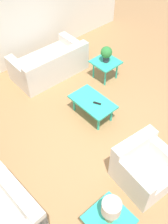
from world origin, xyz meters
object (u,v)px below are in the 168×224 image
object	(u,v)px
armchair	(144,168)
potted_plant	(106,53)
loveseat	(3,215)
side_table_plant	(106,64)
table_lamp	(111,209)
coffee_table	(93,103)
sofa	(50,64)
side_table_lamp	(109,221)

from	to	relation	value
armchair	potted_plant	bearing A→B (deg)	64.26
loveseat	potted_plant	xyz separation A→B (m)	(1.49, -3.59, 0.41)
side_table_plant	table_lamp	world-z (taller)	table_lamp
coffee_table	potted_plant	xyz separation A→B (m)	(0.71, -1.08, 0.35)
armchair	coffee_table	xyz separation A→B (m)	(1.64, -0.39, 0.05)
coffee_table	potted_plant	bearing A→B (deg)	-56.79
armchair	side_table_plant	size ratio (longest dim) A/B	1.64
side_table_plant	armchair	bearing A→B (deg)	147.98
coffee_table	table_lamp	bearing A→B (deg)	142.16
sofa	armchair	distance (m)	3.40
sofa	loveseat	distance (m)	3.68
coffee_table	potted_plant	distance (m)	1.34
side_table_plant	table_lamp	bearing A→B (deg)	135.52
armchair	coffee_table	size ratio (longest dim) A/B	1.02
side_table_plant	table_lamp	size ratio (longest dim) A/B	1.24
armchair	table_lamp	bearing A→B (deg)	-160.89
loveseat	table_lamp	xyz separation A→B (m)	(-1.11, -1.04, 0.49)
sofa	side_table_plant	distance (m)	1.35
side_table_plant	table_lamp	xyz separation A→B (m)	(-2.60, 2.55, 0.37)
armchair	coffee_table	world-z (taller)	armchair
armchair	potted_plant	distance (m)	2.80
loveseat	coffee_table	world-z (taller)	loveseat
loveseat	coffee_table	bearing A→B (deg)	105.14
armchair	side_table_plant	bearing A→B (deg)	64.26
side_table_plant	side_table_lamp	distance (m)	3.64
coffee_table	table_lamp	xyz separation A→B (m)	(-1.89, 1.47, 0.43)
potted_plant	table_lamp	bearing A→B (deg)	135.52
side_table_plant	side_table_lamp	xyz separation A→B (m)	(-2.60, 2.55, 0.00)
table_lamp	side_table_plant	bearing A→B (deg)	-44.48
side_table_lamp	sofa	bearing A→B (deg)	-24.78
potted_plant	armchair	bearing A→B (deg)	147.98
armchair	loveseat	world-z (taller)	same
loveseat	side_table_lamp	bearing A→B (deg)	41.18
side_table_lamp	table_lamp	bearing A→B (deg)	153.43
sofa	loveseat	xyz separation A→B (m)	(-2.49, 2.71, 0.01)
side_table_lamp	side_table_plant	bearing A→B (deg)	-44.48
sofa	armchair	size ratio (longest dim) A/B	1.87
armchair	potted_plant	size ratio (longest dim) A/B	2.48
sofa	potted_plant	size ratio (longest dim) A/B	4.62
sofa	coffee_table	bearing A→B (deg)	84.59
sofa	coffee_table	xyz separation A→B (m)	(-1.71, 0.20, 0.07)
sofa	potted_plant	world-z (taller)	potted_plant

